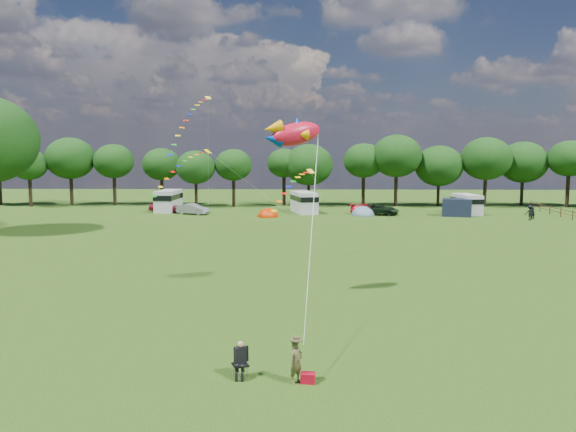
{
  "coord_description": "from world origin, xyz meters",
  "views": [
    {
      "loc": [
        0.94,
        -26.07,
        7.97
      ],
      "look_at": [
        0.0,
        8.0,
        4.0
      ],
      "focal_mm": 35.0,
      "sensor_mm": 36.0,
      "label": 1
    }
  ],
  "objects_px": {
    "kite_flyer": "(296,362)",
    "fish_kite": "(292,134)",
    "car_d": "(378,209)",
    "campervan_b": "(168,200)",
    "car_a": "(166,206)",
    "camp_chair": "(240,355)",
    "walker_a": "(531,211)",
    "campervan_d": "(467,203)",
    "campervan_c": "(304,202)",
    "tent_greyblue": "(363,215)",
    "car_c": "(368,209)",
    "car_b": "(193,209)",
    "walker_b": "(530,213)",
    "tent_orange": "(268,217)"
  },
  "relations": [
    {
      "from": "car_c",
      "to": "walker_b",
      "type": "distance_m",
      "value": 18.71
    },
    {
      "from": "campervan_d",
      "to": "fish_kite",
      "type": "bearing_deg",
      "value": 143.85
    },
    {
      "from": "car_b",
      "to": "car_d",
      "type": "height_order",
      "value": "car_d"
    },
    {
      "from": "car_b",
      "to": "campervan_d",
      "type": "bearing_deg",
      "value": -67.98
    },
    {
      "from": "car_b",
      "to": "campervan_c",
      "type": "height_order",
      "value": "campervan_c"
    },
    {
      "from": "car_b",
      "to": "walker_b",
      "type": "height_order",
      "value": "walker_b"
    },
    {
      "from": "kite_flyer",
      "to": "fish_kite",
      "type": "xyz_separation_m",
      "value": [
        -0.42,
        12.19,
        8.13
      ]
    },
    {
      "from": "fish_kite",
      "to": "car_a",
      "type": "bearing_deg",
      "value": 89.02
    },
    {
      "from": "car_c",
      "to": "car_b",
      "type": "bearing_deg",
      "value": 106.83
    },
    {
      "from": "campervan_d",
      "to": "walker_b",
      "type": "distance_m",
      "value": 8.35
    },
    {
      "from": "camp_chair",
      "to": "fish_kite",
      "type": "distance_m",
      "value": 14.34
    },
    {
      "from": "car_a",
      "to": "walker_a",
      "type": "height_order",
      "value": "walker_a"
    },
    {
      "from": "kite_flyer",
      "to": "fish_kite",
      "type": "relative_size",
      "value": 0.43
    },
    {
      "from": "campervan_b",
      "to": "campervan_d",
      "type": "xyz_separation_m",
      "value": [
        38.46,
        -2.19,
        -0.15
      ]
    },
    {
      "from": "campervan_d",
      "to": "campervan_b",
      "type": "bearing_deg",
      "value": 78.4
    },
    {
      "from": "campervan_b",
      "to": "tent_greyblue",
      "type": "height_order",
      "value": "campervan_b"
    },
    {
      "from": "car_d",
      "to": "car_a",
      "type": "bearing_deg",
      "value": 96.58
    },
    {
      "from": "car_b",
      "to": "campervan_d",
      "type": "height_order",
      "value": "campervan_d"
    },
    {
      "from": "car_c",
      "to": "tent_greyblue",
      "type": "xyz_separation_m",
      "value": [
        -0.72,
        -0.74,
        -0.64
      ]
    },
    {
      "from": "car_c",
      "to": "campervan_c",
      "type": "height_order",
      "value": "campervan_c"
    },
    {
      "from": "fish_kite",
      "to": "campervan_b",
      "type": "bearing_deg",
      "value": 88.39
    },
    {
      "from": "campervan_d",
      "to": "walker_a",
      "type": "bearing_deg",
      "value": -136.35
    },
    {
      "from": "tent_greyblue",
      "to": "fish_kite",
      "type": "height_order",
      "value": "fish_kite"
    },
    {
      "from": "car_b",
      "to": "tent_orange",
      "type": "relative_size",
      "value": 1.34
    },
    {
      "from": "fish_kite",
      "to": "campervan_d",
      "type": "bearing_deg",
      "value": 38.58
    },
    {
      "from": "car_b",
      "to": "walker_a",
      "type": "distance_m",
      "value": 40.85
    },
    {
      "from": "campervan_c",
      "to": "fish_kite",
      "type": "bearing_deg",
      "value": 163.52
    },
    {
      "from": "car_d",
      "to": "campervan_b",
      "type": "relative_size",
      "value": 0.91
    },
    {
      "from": "car_a",
      "to": "walker_b",
      "type": "relative_size",
      "value": 2.58
    },
    {
      "from": "campervan_c",
      "to": "kite_flyer",
      "type": "distance_m",
      "value": 53.55
    },
    {
      "from": "campervan_d",
      "to": "car_c",
      "type": "bearing_deg",
      "value": 85.88
    },
    {
      "from": "walker_a",
      "to": "campervan_d",
      "type": "bearing_deg",
      "value": -71.64
    },
    {
      "from": "campervan_b",
      "to": "walker_b",
      "type": "height_order",
      "value": "campervan_b"
    },
    {
      "from": "tent_greyblue",
      "to": "fish_kite",
      "type": "distance_m",
      "value": 40.49
    },
    {
      "from": "camp_chair",
      "to": "walker_a",
      "type": "xyz_separation_m",
      "value": [
        29.0,
        47.25,
        0.13
      ]
    },
    {
      "from": "car_c",
      "to": "kite_flyer",
      "type": "relative_size",
      "value": 2.89
    },
    {
      "from": "car_c",
      "to": "campervan_c",
      "type": "distance_m",
      "value": 8.33
    },
    {
      "from": "campervan_c",
      "to": "campervan_d",
      "type": "height_order",
      "value": "campervan_c"
    },
    {
      "from": "car_d",
      "to": "tent_orange",
      "type": "height_order",
      "value": "car_d"
    },
    {
      "from": "campervan_b",
      "to": "fish_kite",
      "type": "height_order",
      "value": "fish_kite"
    },
    {
      "from": "car_a",
      "to": "car_d",
      "type": "relative_size",
      "value": 0.87
    },
    {
      "from": "car_d",
      "to": "kite_flyer",
      "type": "height_order",
      "value": "kite_flyer"
    },
    {
      "from": "car_a",
      "to": "car_c",
      "type": "bearing_deg",
      "value": -75.78
    },
    {
      "from": "car_a",
      "to": "fish_kite",
      "type": "relative_size",
      "value": 1.29
    },
    {
      "from": "campervan_d",
      "to": "walker_a",
      "type": "xyz_separation_m",
      "value": [
        6.17,
        -4.82,
        -0.43
      ]
    },
    {
      "from": "car_c",
      "to": "campervan_d",
      "type": "xyz_separation_m",
      "value": [
        12.48,
        0.92,
        0.69
      ]
    },
    {
      "from": "fish_kite",
      "to": "walker_a",
      "type": "height_order",
      "value": "fish_kite"
    },
    {
      "from": "campervan_b",
      "to": "walker_b",
      "type": "distance_m",
      "value": 44.72
    },
    {
      "from": "fish_kite",
      "to": "walker_b",
      "type": "height_order",
      "value": "fish_kite"
    },
    {
      "from": "fish_kite",
      "to": "walker_a",
      "type": "relative_size",
      "value": 1.93
    }
  ]
}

